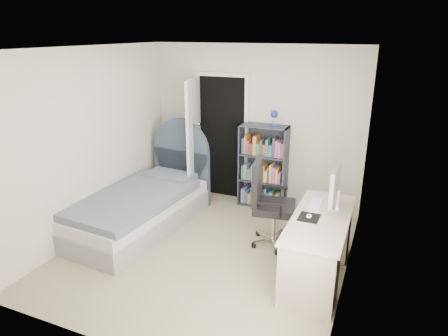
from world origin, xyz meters
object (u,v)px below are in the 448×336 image
at_px(nightstand, 188,175).
at_px(floor_lamp, 198,166).
at_px(desk, 319,244).
at_px(office_chair, 267,199).
at_px(bookcase, 263,169).
at_px(bed, 143,205).

height_order(nightstand, floor_lamp, floor_lamp).
height_order(nightstand, desk, desk).
bearing_deg(office_chair, bookcase, 110.10).
distance_m(nightstand, office_chair, 1.95).
bearing_deg(office_chair, floor_lamp, 144.04).
bearing_deg(bed, office_chair, 6.32).
bearing_deg(office_chair, nightstand, 149.61).
height_order(floor_lamp, office_chair, floor_lamp).
xyz_separation_m(floor_lamp, desk, (2.32, -1.62, -0.12)).
xyz_separation_m(bookcase, desk, (1.18, -1.63, -0.21)).
bearing_deg(desk, floor_lamp, 145.02).
xyz_separation_m(floor_lamp, bookcase, (1.14, 0.00, 0.09)).
relative_size(bed, floor_lamp, 1.81).
xyz_separation_m(bed, floor_lamp, (0.22, 1.33, 0.21)).
relative_size(floor_lamp, bookcase, 0.82).
bearing_deg(floor_lamp, bookcase, 0.22).
distance_m(bed, floor_lamp, 1.36).
xyz_separation_m(nightstand, floor_lamp, (0.11, 0.15, 0.14)).
bearing_deg(desk, office_chair, 147.10).
bearing_deg(floor_lamp, office_chair, -35.96).
relative_size(floor_lamp, office_chair, 1.11).
bearing_deg(desk, bookcase, 125.88).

